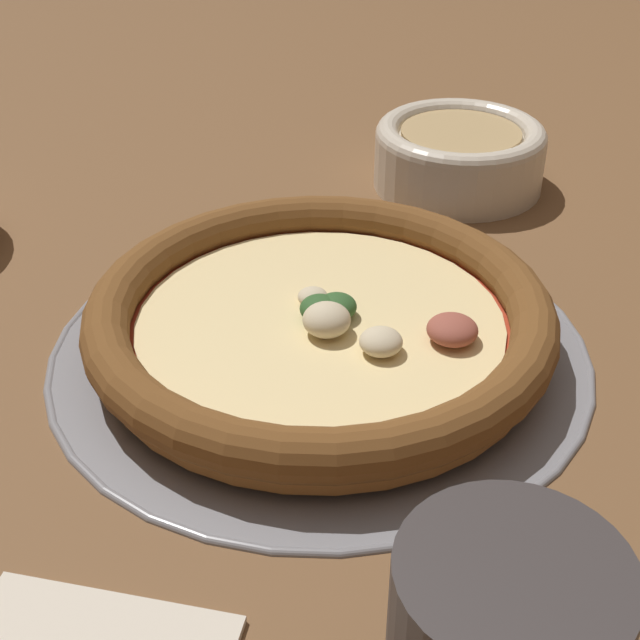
% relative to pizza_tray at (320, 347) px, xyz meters
% --- Properties ---
extents(ground_plane, '(3.00, 3.00, 0.00)m').
position_rel_pizza_tray_xyz_m(ground_plane, '(0.00, 0.00, -0.00)').
color(ground_plane, brown).
extents(pizza_tray, '(0.33, 0.33, 0.01)m').
position_rel_pizza_tray_xyz_m(pizza_tray, '(0.00, 0.00, 0.00)').
color(pizza_tray, gray).
rests_on(pizza_tray, ground_plane).
extents(pizza, '(0.28, 0.28, 0.04)m').
position_rel_pizza_tray_xyz_m(pizza, '(-0.00, -0.00, 0.02)').
color(pizza, '#A86B33').
rests_on(pizza, pizza_tray).
extents(bowl_near, '(0.14, 0.14, 0.05)m').
position_rel_pizza_tray_xyz_m(bowl_near, '(0.20, -0.17, 0.03)').
color(bowl_near, beige).
rests_on(bowl_near, ground_plane).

